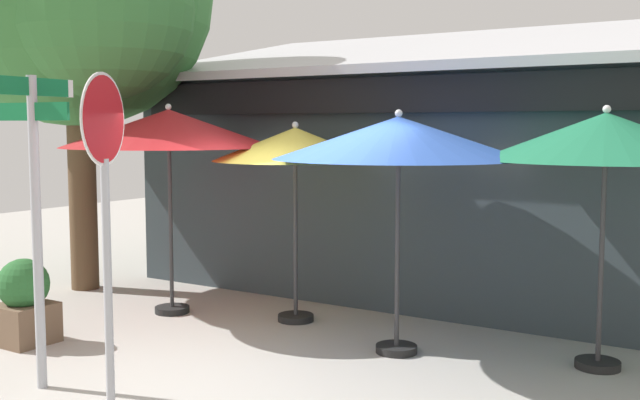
% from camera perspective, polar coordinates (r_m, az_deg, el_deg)
% --- Properties ---
extents(ground_plane, '(28.00, 28.00, 0.10)m').
position_cam_1_polar(ground_plane, '(7.63, -5.51, -13.16)').
color(ground_plane, '#ADA8A0').
extents(cafe_building, '(9.53, 4.90, 4.05)m').
position_cam_1_polar(cafe_building, '(11.50, 11.05, 1.79)').
color(cafe_building, '#333D42').
rests_on(cafe_building, ground).
extents(street_sign_post, '(0.85, 0.91, 2.84)m').
position_cam_1_polar(street_sign_post, '(7.32, -20.39, 0.13)').
color(street_sign_post, '#A8AAB2').
rests_on(street_sign_post, ground).
extents(stop_sign, '(0.29, 0.69, 2.82)m').
position_cam_1_polar(stop_sign, '(6.33, -15.72, 1.31)').
color(stop_sign, '#A8AAB2').
rests_on(stop_sign, ground).
extents(patio_umbrella_crimson_left, '(2.69, 2.69, 2.67)m').
position_cam_1_polar(patio_umbrella_crimson_left, '(9.82, -11.20, 5.19)').
color(patio_umbrella_crimson_left, black).
rests_on(patio_umbrella_crimson_left, ground).
extents(patio_umbrella_mustard_center, '(2.01, 2.01, 2.44)m').
position_cam_1_polar(patio_umbrella_mustard_center, '(9.23, -1.86, 4.04)').
color(patio_umbrella_mustard_center, black).
rests_on(patio_umbrella_mustard_center, ground).
extents(patio_umbrella_royal_blue_right, '(2.62, 2.62, 2.56)m').
position_cam_1_polar(patio_umbrella_royal_blue_right, '(7.95, 5.87, 4.54)').
color(patio_umbrella_royal_blue_right, black).
rests_on(patio_umbrella_royal_blue_right, ground).
extents(patio_umbrella_forest_green_far_right, '(2.41, 2.41, 2.59)m').
position_cam_1_polar(patio_umbrella_forest_green_far_right, '(7.88, 20.51, 4.35)').
color(patio_umbrella_forest_green_far_right, black).
rests_on(patio_umbrella_forest_green_far_right, ground).
extents(sidewalk_planter, '(0.57, 0.57, 0.94)m').
position_cam_1_polar(sidewalk_planter, '(9.08, -21.18, -7.08)').
color(sidewalk_planter, brown).
rests_on(sidewalk_planter, ground).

